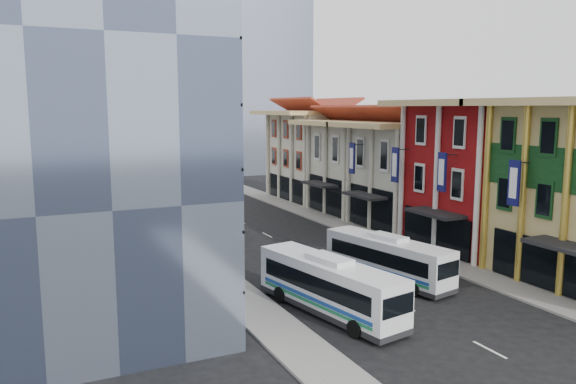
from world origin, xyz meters
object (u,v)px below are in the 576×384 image
office_tower (76,56)px  bus_left_near (329,285)px  bus_left_far (203,207)px  bus_right (387,258)px

office_tower → bus_left_near: office_tower is taller
bus_left_near → bus_left_far: size_ratio=0.86×
office_tower → bus_left_far: 24.30m
office_tower → bus_left_far: (12.69, 16.15, -12.99)m
office_tower → bus_left_near: (12.25, -10.23, -13.27)m
bus_left_near → bus_right: 7.74m
bus_left_near → bus_right: size_ratio=1.06×
office_tower → bus_right: office_tower is taller
bus_left_far → bus_right: bearing=-64.4°
bus_left_far → bus_right: bus_left_far is taller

